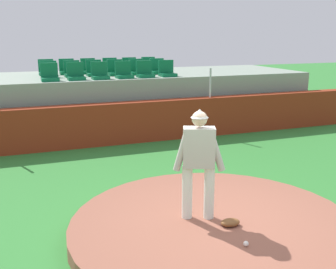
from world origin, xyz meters
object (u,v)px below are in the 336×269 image
object	(u,v)px
stadium_chair_4	(145,72)
stadium_chair_15	(110,68)
stadium_chair_6	(49,72)
stadium_chair_12	(46,70)
stadium_chair_3	(124,73)
stadium_chair_11	(158,69)
fielding_glove	(230,222)
stadium_chair_7	(72,72)
stadium_chair_14	(88,69)
stadium_chair_8	(94,71)
stadium_chair_0	(50,75)
stadium_chair_1	(76,74)
stadium_chair_13	(67,69)
stadium_chair_17	(149,67)
stadium_chair_5	(167,71)
baseball	(246,244)
pitcher	(199,156)
stadium_chair_10	(137,70)
stadium_chair_9	(115,70)
stadium_chair_2	(100,74)

from	to	relation	value
stadium_chair_4	stadium_chair_15	bearing A→B (deg)	-69.76
stadium_chair_6	stadium_chair_12	xyz separation A→B (m)	(-0.01, 0.90, 0.00)
stadium_chair_3	stadium_chair_11	bearing A→B (deg)	-146.58
stadium_chair_4	stadium_chair_3	bearing A→B (deg)	0.54
fielding_glove	stadium_chair_7	size ratio (longest dim) A/B	0.60
stadium_chair_11	stadium_chair_14	xyz separation A→B (m)	(-2.14, 0.89, 0.00)
stadium_chair_8	stadium_chair_0	bearing A→B (deg)	33.54
stadium_chair_0	stadium_chair_6	distance (m)	0.91
fielding_glove	stadium_chair_1	world-z (taller)	stadium_chair_1
stadium_chair_0	stadium_chair_4	bearing A→B (deg)	-179.68
stadium_chair_6	stadium_chair_13	distance (m)	1.11
stadium_chair_17	stadium_chair_5	bearing A→B (deg)	90.04
stadium_chair_14	stadium_chair_15	world-z (taller)	same
stadium_chair_11	stadium_chair_17	xyz separation A→B (m)	(-0.00, 0.92, 0.00)
baseball	stadium_chair_14	distance (m)	9.61
stadium_chair_1	stadium_chair_8	size ratio (longest dim) A/B	1.00
fielding_glove	stadium_chair_3	world-z (taller)	stadium_chair_3
stadium_chair_0	fielding_glove	bearing A→B (deg)	105.32
stadium_chair_4	stadium_chair_17	xyz separation A→B (m)	(0.73, 1.83, 0.00)
pitcher	baseball	distance (m)	1.44
stadium_chair_17	stadium_chair_10	bearing A→B (deg)	52.15
stadium_chair_9	stadium_chair_0	bearing A→B (deg)	23.29
stadium_chair_11	fielding_glove	bearing A→B (deg)	78.52
baseball	stadium_chair_3	bearing A→B (deg)	87.60
pitcher	stadium_chair_12	world-z (taller)	stadium_chair_12
stadium_chair_1	stadium_chair_7	xyz separation A→B (m)	(0.02, 0.89, 0.00)
stadium_chair_7	stadium_chair_17	world-z (taller)	same
stadium_chair_2	stadium_chair_11	distance (m)	2.32
stadium_chair_7	stadium_chair_10	xyz separation A→B (m)	(2.08, 0.01, 0.00)
stadium_chair_14	fielding_glove	bearing A→B (deg)	93.38
stadium_chair_0	stadium_chair_10	bearing A→B (deg)	-161.70
stadium_chair_3	stadium_chair_12	world-z (taller)	same
stadium_chair_9	stadium_chair_5	bearing A→B (deg)	148.57
fielding_glove	stadium_chair_15	bearing A→B (deg)	-88.23
baseball	stadium_chair_12	world-z (taller)	stadium_chair_12
baseball	stadium_chair_6	world-z (taller)	stadium_chair_6
stadium_chair_12	stadium_chair_15	bearing A→B (deg)	-179.81
stadium_chair_14	pitcher	bearing A→B (deg)	91.24
fielding_glove	stadium_chair_12	xyz separation A→B (m)	(-1.88, 8.84, 1.61)
stadium_chair_6	stadium_chair_10	world-z (taller)	same
stadium_chair_7	stadium_chair_17	xyz separation A→B (m)	(2.79, 0.92, 0.00)
stadium_chair_11	stadium_chair_10	bearing A→B (deg)	-0.70
stadium_chair_4	stadium_chair_14	bearing A→B (deg)	-51.98
stadium_chair_11	stadium_chair_7	bearing A→B (deg)	-0.05
stadium_chair_11	stadium_chair_17	bearing A→B (deg)	-89.86
stadium_chair_1	stadium_chair_11	distance (m)	2.95
stadium_chair_8	stadium_chair_12	world-z (taller)	same
stadium_chair_10	stadium_chair_8	bearing A→B (deg)	-0.68
stadium_chair_13	stadium_chair_17	distance (m)	2.84
pitcher	fielding_glove	world-z (taller)	pitcher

